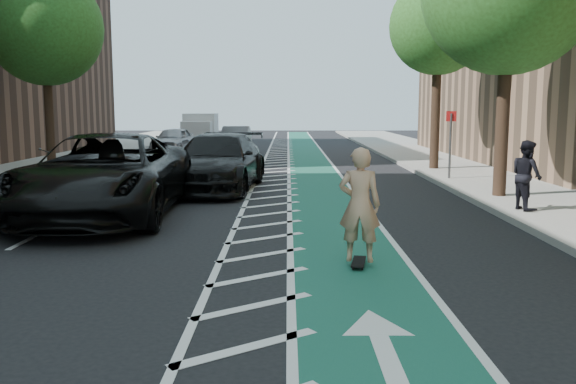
{
  "coord_description": "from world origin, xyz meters",
  "views": [
    {
      "loc": [
        1.95,
        -9.14,
        2.61
      ],
      "look_at": [
        1.96,
        1.69,
        1.1
      ],
      "focal_mm": 38.0,
      "sensor_mm": 36.0,
      "label": 1
    }
  ],
  "objects_px": {
    "skateboarder": "(360,205)",
    "suv_far": "(217,162)",
    "suv_near": "(106,175)",
    "barrel_a": "(131,189)"
  },
  "relations": [
    {
      "from": "skateboarder",
      "to": "barrel_a",
      "type": "relative_size",
      "value": 1.98
    },
    {
      "from": "suv_near",
      "to": "barrel_a",
      "type": "xyz_separation_m",
      "value": [
        0.2,
        1.54,
        -0.55
      ]
    },
    {
      "from": "suv_near",
      "to": "barrel_a",
      "type": "bearing_deg",
      "value": 81.39
    },
    {
      "from": "skateboarder",
      "to": "barrel_a",
      "type": "xyz_separation_m",
      "value": [
        -5.33,
        6.21,
        -0.59
      ]
    },
    {
      "from": "skateboarder",
      "to": "suv_near",
      "type": "relative_size",
      "value": 0.26
    },
    {
      "from": "suv_far",
      "to": "barrel_a",
      "type": "bearing_deg",
      "value": -114.9
    },
    {
      "from": "suv_near",
      "to": "suv_far",
      "type": "height_order",
      "value": "suv_near"
    },
    {
      "from": "skateboarder",
      "to": "suv_near",
      "type": "distance_m",
      "value": 7.24
    },
    {
      "from": "skateboarder",
      "to": "suv_far",
      "type": "distance_m",
      "value": 10.08
    },
    {
      "from": "skateboarder",
      "to": "suv_far",
      "type": "xyz_separation_m",
      "value": [
        -3.41,
        9.49,
        -0.15
      ]
    }
  ]
}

